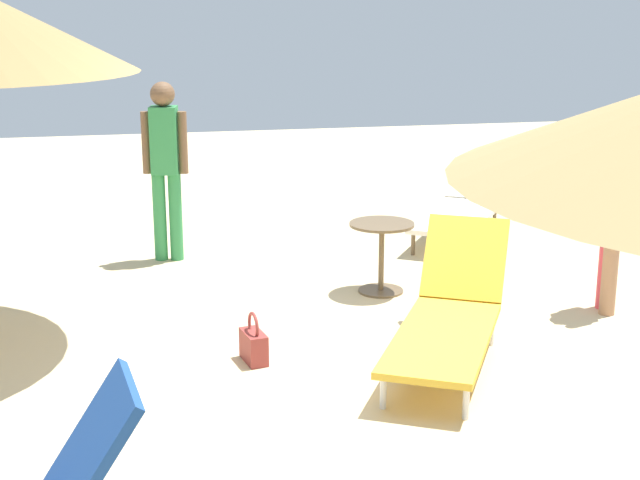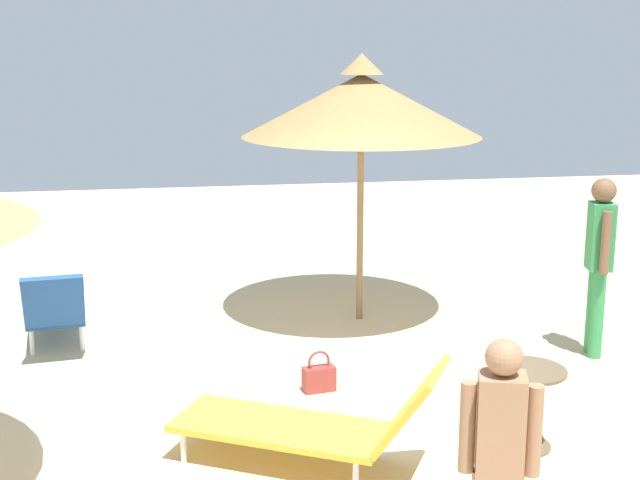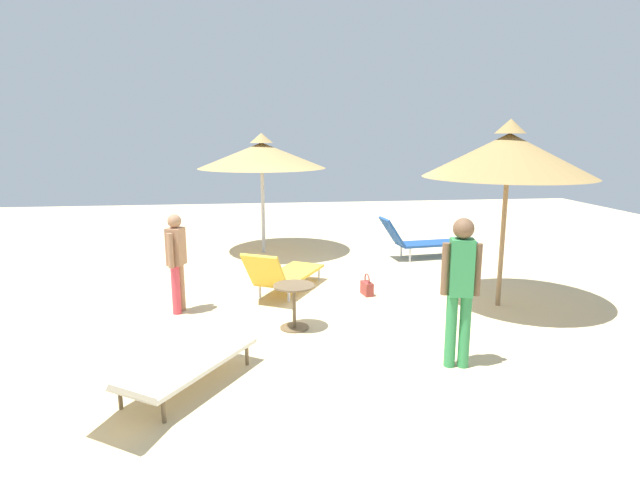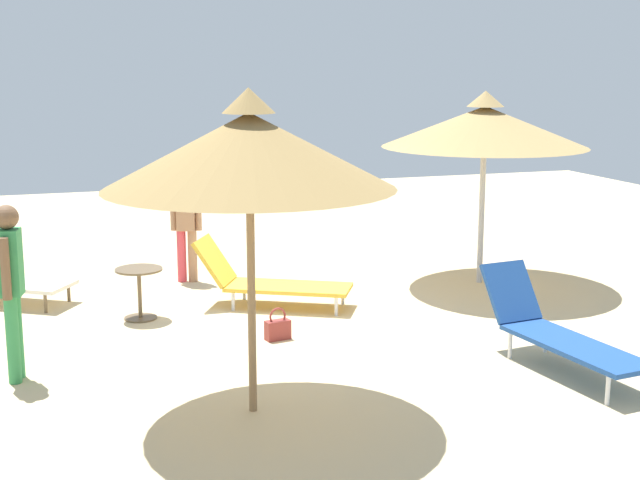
# 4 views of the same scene
# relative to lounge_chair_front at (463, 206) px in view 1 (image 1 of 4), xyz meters

# --- Properties ---
(ground) EXTENTS (24.00, 24.00, 0.10)m
(ground) POSITION_rel_lounge_chair_front_xyz_m (-2.09, -3.48, -0.38)
(ground) COLOR beige
(lounge_chair_front) EXTENTS (1.78, 2.22, 0.71)m
(lounge_chair_front) POSITION_rel_lounge_chair_front_xyz_m (0.00, 0.00, 0.00)
(lounge_chair_front) COLOR silver
(lounge_chair_front) RESTS_ON ground
(lounge_chair_back) EXTENTS (1.53, 2.06, 0.88)m
(lounge_chair_back) POSITION_rel_lounge_chair_front_xyz_m (-1.39, -3.43, 0.03)
(lounge_chair_back) COLOR gold
(lounge_chair_back) RESTS_ON ground
(person_standing_far_right) EXTENTS (0.44, 0.27, 1.79)m
(person_standing_far_right) POSITION_rel_lounge_chair_front_xyz_m (-3.25, -0.33, 0.70)
(person_standing_far_right) COLOR #338C4C
(person_standing_far_right) RESTS_ON ground
(person_standing_far_left) EXTENTS (0.29, 0.43, 1.53)m
(person_standing_far_left) POSITION_rel_lounge_chair_front_xyz_m (0.28, -2.70, 0.53)
(person_standing_far_left) COLOR #A57554
(person_standing_far_left) RESTS_ON ground
(handbag) EXTENTS (0.19, 0.31, 0.38)m
(handbag) POSITION_rel_lounge_chair_front_xyz_m (-2.80, -3.18, -0.20)
(handbag) COLOR maroon
(handbag) RESTS_ON ground
(side_table_round) EXTENTS (0.58, 0.58, 0.64)m
(side_table_round) POSITION_rel_lounge_chair_front_xyz_m (-1.44, -1.79, 0.11)
(side_table_round) COLOR brown
(side_table_round) RESTS_ON ground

